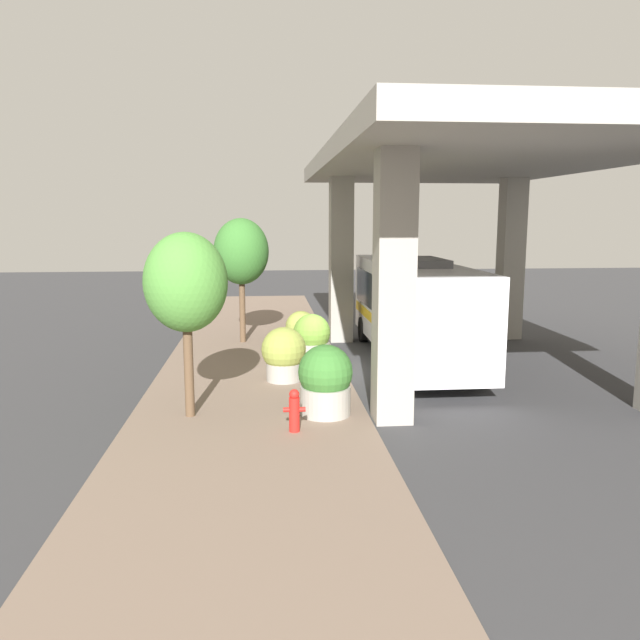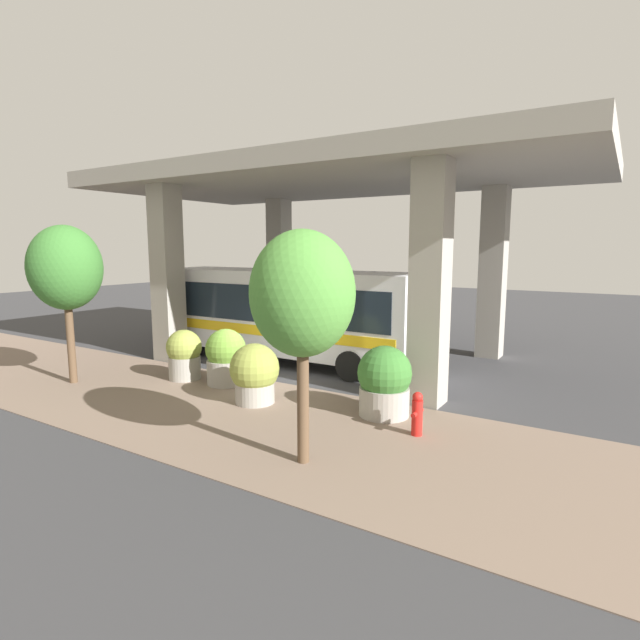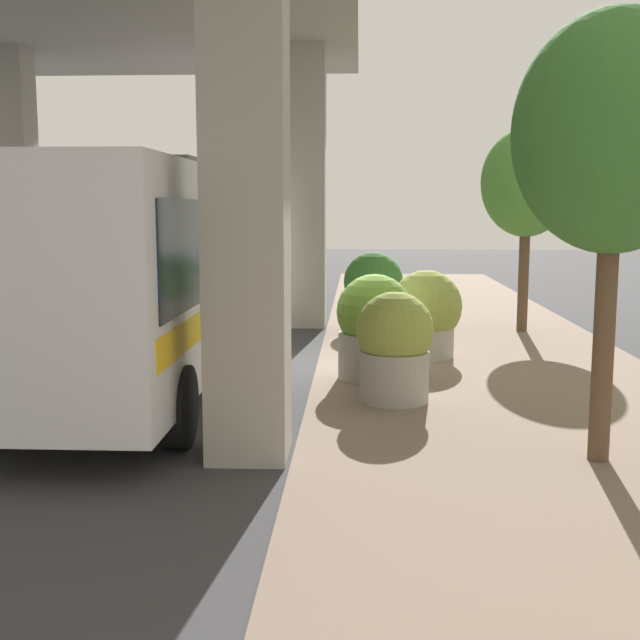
% 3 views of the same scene
% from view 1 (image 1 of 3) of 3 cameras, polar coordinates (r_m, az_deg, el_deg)
% --- Properties ---
extents(ground_plane, '(80.00, 80.00, 0.00)m').
position_cam_1_polar(ground_plane, '(20.44, 2.26, -4.67)').
color(ground_plane, '#38383A').
rests_on(ground_plane, ground).
extents(sidewalk_strip, '(6.00, 40.00, 0.02)m').
position_cam_1_polar(sidewalk_strip, '(20.28, -6.20, -4.80)').
color(sidewalk_strip, '#7A6656').
rests_on(sidewalk_strip, ground).
extents(overpass, '(9.40, 18.20, 7.12)m').
position_cam_1_polar(overpass, '(20.78, 13.65, 12.58)').
color(overpass, '#9E998E').
rests_on(overpass, ground).
extents(bus, '(2.59, 10.46, 3.65)m').
position_cam_1_polar(bus, '(21.64, 8.57, 1.35)').
color(bus, silver).
rests_on(bus, ground).
extents(fire_hydrant, '(0.52, 0.25, 1.03)m').
position_cam_1_polar(fire_hydrant, '(14.61, -2.36, -8.27)').
color(fire_hydrant, red).
rests_on(fire_hydrant, ground).
extents(planter_front, '(1.38, 1.38, 1.82)m').
position_cam_1_polar(planter_front, '(15.72, 0.51, -5.60)').
color(planter_front, '#9E998E').
rests_on(planter_front, ground).
extents(planter_middle, '(1.36, 1.36, 1.67)m').
position_cam_1_polar(planter_middle, '(19.02, -3.32, -3.14)').
color(planter_middle, '#9E998E').
rests_on(planter_middle, ground).
extents(planter_back, '(1.25, 1.25, 1.76)m').
position_cam_1_polar(planter_back, '(21.00, -0.75, -1.86)').
color(planter_back, '#9E998E').
rests_on(planter_back, ground).
extents(planter_extra, '(1.13, 1.13, 1.63)m').
position_cam_1_polar(planter_extra, '(22.52, -1.73, -1.20)').
color(planter_extra, '#9E998E').
rests_on(planter_extra, ground).
extents(street_tree_near, '(2.03, 2.03, 4.61)m').
position_cam_1_polar(street_tree_near, '(15.51, -12.17, 3.28)').
color(street_tree_near, brown).
rests_on(street_tree_near, ground).
extents(street_tree_far, '(2.16, 2.16, 4.94)m').
position_cam_1_polar(street_tree_far, '(24.81, -7.21, 6.17)').
color(street_tree_far, brown).
rests_on(street_tree_far, ground).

